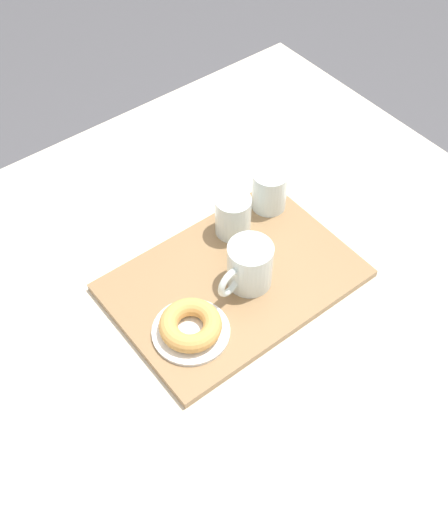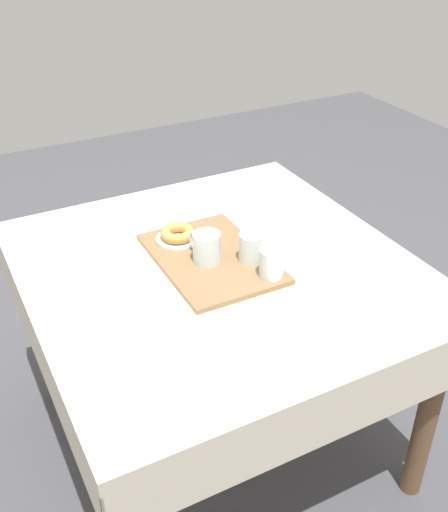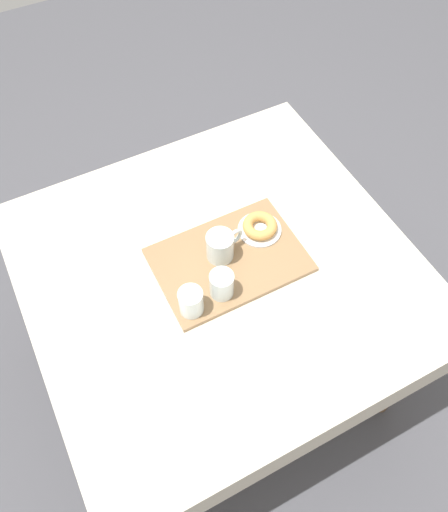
# 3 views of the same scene
# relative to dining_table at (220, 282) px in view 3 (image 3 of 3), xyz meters

# --- Properties ---
(ground_plane) EXTENTS (6.00, 6.00, 0.00)m
(ground_plane) POSITION_rel_dining_table_xyz_m (0.00, 0.00, -0.64)
(ground_plane) COLOR #47474C
(dining_table) EXTENTS (1.13, 1.09, 0.73)m
(dining_table) POSITION_rel_dining_table_xyz_m (0.00, 0.00, 0.00)
(dining_table) COLOR beige
(dining_table) RESTS_ON ground
(serving_tray) EXTENTS (0.44, 0.30, 0.02)m
(serving_tray) POSITION_rel_dining_table_xyz_m (-0.03, -0.01, 0.10)
(serving_tray) COLOR olive
(serving_tray) RESTS_ON dining_table
(tea_mug_left) EXTENTS (0.12, 0.08, 0.09)m
(tea_mug_left) POSITION_rel_dining_table_xyz_m (-0.02, -0.03, 0.15)
(tea_mug_left) COLOR silver
(tea_mug_left) RESTS_ON serving_tray
(water_glass_near) EXTENTS (0.07, 0.07, 0.08)m
(water_glass_near) POSITION_rel_dining_table_xyz_m (0.14, 0.09, 0.14)
(water_glass_near) COLOR silver
(water_glass_near) RESTS_ON serving_tray
(water_glass_far) EXTENTS (0.07, 0.07, 0.08)m
(water_glass_far) POSITION_rel_dining_table_xyz_m (0.04, 0.08, 0.14)
(water_glass_far) COLOR silver
(water_glass_far) RESTS_ON serving_tray
(donut_plate_left) EXTENTS (0.13, 0.13, 0.01)m
(donut_plate_left) POSITION_rel_dining_table_xyz_m (-0.17, -0.06, 0.11)
(donut_plate_left) COLOR white
(donut_plate_left) RESTS_ON serving_tray
(sugar_donut_left) EXTENTS (0.11, 0.11, 0.03)m
(sugar_donut_left) POSITION_rel_dining_table_xyz_m (-0.17, -0.06, 0.13)
(sugar_donut_left) COLOR tan
(sugar_donut_left) RESTS_ON donut_plate_left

